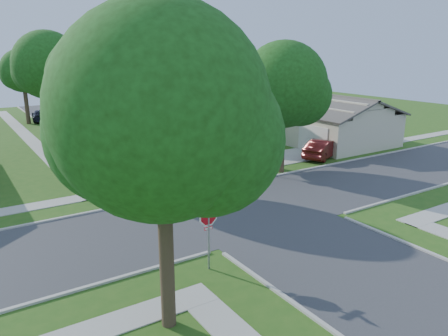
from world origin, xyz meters
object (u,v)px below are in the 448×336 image
stop_sign_ne (258,144)px  tree_e_far (109,66)px  house_ne_near (315,123)px  car_curb_west (41,116)px  tree_w_far (23,73)px  stop_sign_sw (208,219)px  tree_w_near (92,83)px  tree_e_mid (154,68)px  tree_sw_corner (163,122)px  tree_w_mid (48,68)px  car_driveway (323,148)px  car_curb_east (145,129)px  tree_ne_corner (284,89)px  house_ne_far (213,102)px  tree_e_near (223,84)px

stop_sign_ne → tree_e_far: (0.05, 29.31, 3.95)m
stop_sign_ne → house_ne_near: bearing=29.1°
house_ne_near → car_curb_west: (-19.19, 24.04, -0.87)m
tree_w_far → car_curb_west: size_ratio=1.80×
stop_sign_sw → tree_w_near: tree_w_near is taller
stop_sign_sw → tree_w_far: bearing=89.9°
tree_e_mid → car_curb_west: (-7.96, 14.03, -5.60)m
tree_e_mid → tree_e_far: bearing=90.0°
tree_sw_corner → tree_w_mid: bearing=84.3°
car_driveway → car_curb_west: car_driveway is taller
stop_sign_ne → tree_e_far: tree_e_far is taller
tree_w_far → house_ne_near: tree_w_far is taller
tree_w_near → tree_w_far: tree_w_near is taller
tree_e_far → tree_sw_corner: size_ratio=0.91×
tree_e_mid → car_curb_east: 5.75m
tree_w_mid → tree_ne_corner: size_ratio=1.10×
tree_ne_corner → house_ne_far: tree_ne_corner is taller
stop_sign_sw → tree_w_mid: (0.06, 25.71, 4.46)m
tree_sw_corner → car_curb_west: size_ratio=2.14×
tree_e_near → tree_w_far: tree_e_near is taller
house_ne_near → car_driveway: house_ne_near is taller
tree_e_mid → tree_sw_corner: (-12.19, -28.00, 0.01)m
car_curb_east → car_curb_west: (-6.40, 14.87, -0.13)m
tree_e_near → house_ne_far: bearing=60.7°
stop_sign_sw → tree_ne_corner: (11.06, 8.91, 3.56)m
stop_sign_sw → tree_w_mid: size_ratio=0.31×
stop_sign_ne → tree_sw_corner: size_ratio=0.31×
car_driveway → house_ne_far: bearing=-34.2°
stop_sign_sw → house_ne_near: house_ne_near is taller
tree_sw_corner → car_driveway: bearing=33.4°
tree_w_far → car_curb_east: 16.60m
tree_w_near → tree_sw_corner: 16.24m
tree_w_near → tree_ne_corner: tree_w_near is taller
stop_sign_ne → car_driveway: bearing=6.7°
tree_e_far → tree_w_far: 9.42m
tree_w_near → tree_ne_corner: bearing=-23.6°
tree_e_far → tree_w_far: tree_e_far is taller
stop_sign_sw → tree_w_far: tree_w_far is taller
tree_e_far → tree_e_near: bearing=-90.0°
car_curb_west → car_driveway: bearing=124.2°
tree_w_near → house_ne_near: tree_w_near is taller
tree_w_far → car_curb_west: (1.45, 1.03, -4.86)m
tree_e_far → tree_w_far: (-9.40, -0.00, -0.47)m
car_curb_west → tree_e_far: bearing=-179.7°
tree_e_far → tree_sw_corner: tree_sw_corner is taller
stop_sign_sw → tree_e_mid: tree_e_mid is taller
tree_e_mid → car_driveway: (6.74, -15.51, -5.53)m
tree_e_mid → car_curb_east: bearing=-151.7°
house_ne_far → stop_sign_ne: bearing=-114.9°
house_ne_near → house_ne_far: (0.00, 18.00, 0.00)m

